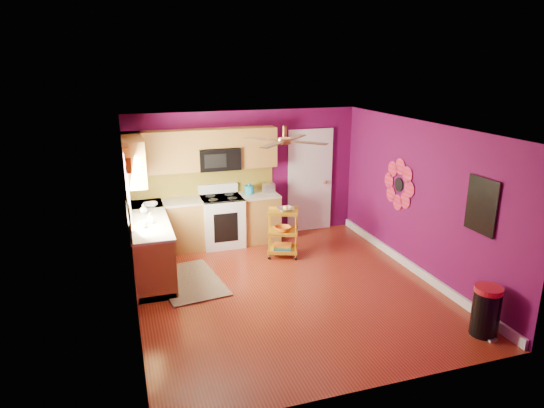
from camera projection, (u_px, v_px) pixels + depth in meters
name	position (u px, v px, depth m)	size (l,w,h in m)	color
ground	(288.00, 289.00, 7.50)	(5.00, 5.00, 0.00)	maroon
room_envelope	(291.00, 187.00, 7.04)	(4.54, 5.04, 2.52)	#5B0A44
lower_cabinets	(183.00, 234.00, 8.64)	(2.81, 2.31, 0.94)	olive
electric_range	(222.00, 220.00, 9.18)	(0.76, 0.66, 1.13)	white
upper_cabinetry	(182.00, 154.00, 8.60)	(2.80, 2.30, 1.26)	olive
left_window	(127.00, 175.00, 7.31)	(0.08, 1.35, 1.08)	white
panel_door	(310.00, 182.00, 9.86)	(0.95, 0.11, 2.15)	white
right_wall_art	(433.00, 193.00, 7.44)	(0.04, 2.74, 1.04)	black
ceiling_fan	(285.00, 140.00, 7.03)	(1.01, 1.01, 0.26)	#BF8C3F
shag_rug	(190.00, 281.00, 7.74)	(0.91, 1.48, 0.02)	black
rolling_cart	(283.00, 231.00, 8.61)	(0.63, 0.55, 0.95)	gold
trash_can	(486.00, 311.00, 6.18)	(0.38, 0.40, 0.67)	black
teal_kettle	(249.00, 189.00, 9.27)	(0.18, 0.18, 0.21)	teal
toaster	(269.00, 188.00, 9.36)	(0.22, 0.15, 0.18)	beige
soap_bottle_a	(150.00, 218.00, 7.59)	(0.08, 0.08, 0.17)	#EA3F72
soap_bottle_b	(144.00, 209.00, 8.08)	(0.13, 0.13, 0.16)	white
counter_dish	(151.00, 205.00, 8.48)	(0.25, 0.25, 0.06)	white
counter_cup	(143.00, 224.00, 7.41)	(0.13, 0.13, 0.10)	white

